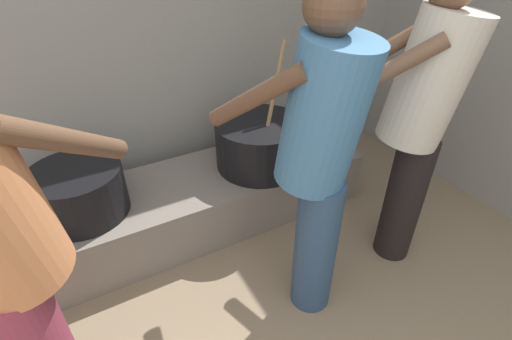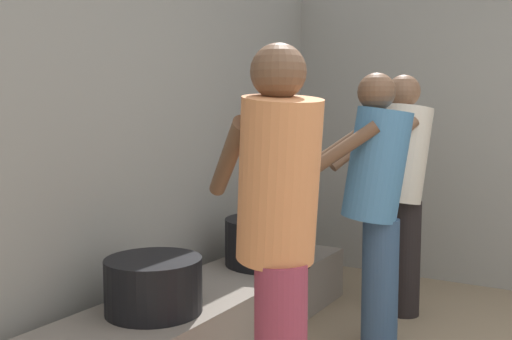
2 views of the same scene
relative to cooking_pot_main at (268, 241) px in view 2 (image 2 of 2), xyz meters
The scene contains 7 objects.
block_enclosure_rear 1.42m from the cooking_pot_main, 152.62° to the left, with size 5.37×0.20×2.41m, color gray.
hearth_ledge 0.62m from the cooking_pot_main, behind, with size 2.36×0.60×0.35m, color slate.
cooking_pot_main is the anchor object (origin of this frame).
cooking_pot_secondary 1.07m from the cooking_pot_main, behind, with size 0.47×0.47×0.27m.
cook_in_orange_shirt 1.54m from the cooking_pot_main, 149.01° to the right, with size 0.68×0.70×1.56m.
cook_in_blue_shirt 0.87m from the cooking_pot_main, 102.04° to the right, with size 0.56×0.72×1.53m.
cook_in_cream_shirt 0.95m from the cooking_pot_main, 57.80° to the right, with size 0.71×0.65×1.56m.
Camera 2 is at (-2.01, 0.20, 1.30)m, focal length 39.50 mm.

